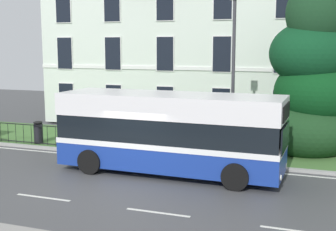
% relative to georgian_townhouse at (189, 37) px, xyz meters
% --- Properties ---
extents(ground_plane, '(60.00, 56.00, 0.18)m').
position_rel_georgian_townhouse_xyz_m(ground_plane, '(2.16, -14.00, -5.47)').
color(ground_plane, '#454547').
extents(georgian_townhouse, '(16.63, 9.54, 10.61)m').
position_rel_georgian_townhouse_xyz_m(georgian_townhouse, '(0.00, 0.00, 0.00)').
color(georgian_townhouse, silver).
rests_on(georgian_townhouse, ground_plane).
extents(iron_verge_railing, '(13.40, 0.04, 0.97)m').
position_rel_georgian_townhouse_xyz_m(iron_verge_railing, '(-0.00, -10.58, -4.83)').
color(iron_verge_railing, black).
rests_on(iron_verge_railing, ground_plane).
extents(evergreen_tree, '(4.31, 4.31, 8.08)m').
position_rel_georgian_townhouse_xyz_m(evergreen_tree, '(7.96, -7.61, -2.30)').
color(evergreen_tree, '#423328').
rests_on(evergreen_tree, ground_plane).
extents(single_decker_bus, '(8.68, 2.85, 3.08)m').
position_rel_georgian_townhouse_xyz_m(single_decker_bus, '(3.10, -12.66, -3.83)').
color(single_decker_bus, navy).
rests_on(single_decker_bus, ground_plane).
extents(street_lamp_post, '(0.36, 0.24, 6.98)m').
position_rel_georgian_townhouse_xyz_m(street_lamp_post, '(4.96, -10.03, -1.35)').
color(street_lamp_post, '#333338').
rests_on(street_lamp_post, ground_plane).
extents(litter_bin, '(0.45, 0.45, 1.11)m').
position_rel_georgian_townhouse_xyz_m(litter_bin, '(-4.66, -10.26, -4.77)').
color(litter_bin, black).
rests_on(litter_bin, ground_plane).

